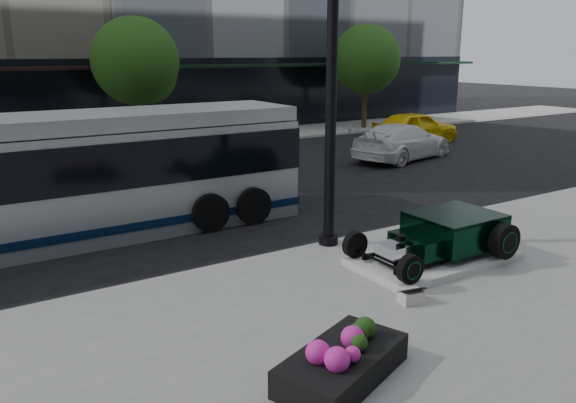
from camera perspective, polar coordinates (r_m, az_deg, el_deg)
ground at (r=14.31m, az=-2.17°, el=-2.53°), size 120.00×120.00×0.00m
sidewalk_far at (r=27.04m, az=-17.34°, el=5.25°), size 70.00×4.00×0.12m
street_trees at (r=26.15m, az=-14.95°, el=13.30°), size 29.80×3.80×5.70m
display_plinth at (r=11.95m, az=14.59°, el=-5.64°), size 3.40×1.80×0.15m
hot_rod at (r=12.02m, az=15.83°, el=-3.06°), size 3.22×2.00×0.81m
info_plaque at (r=9.99m, az=12.43°, el=-9.34°), size 0.45×0.38×0.31m
lamppost at (r=12.00m, az=4.45°, el=12.30°), size 0.43×0.43×7.85m
flower_planter at (r=7.71m, az=5.54°, el=-15.93°), size 2.15×1.59×0.63m
transit_bus at (r=13.96m, az=-23.10°, el=2.12°), size 12.12×2.88×2.92m
white_sedan at (r=23.65m, az=11.53°, el=5.99°), size 5.44×3.23×1.48m
yellow_taxi at (r=28.06m, az=12.79°, el=7.37°), size 4.59×1.91×1.55m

